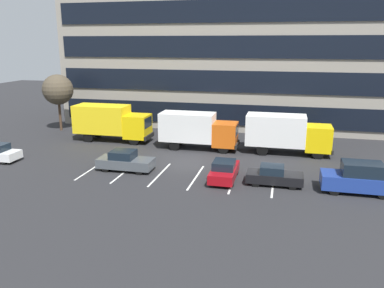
{
  "coord_description": "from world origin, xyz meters",
  "views": [
    {
      "loc": [
        7.44,
        -29.23,
        9.68
      ],
      "look_at": [
        0.1,
        1.26,
        1.4
      ],
      "focal_mm": 36.22,
      "sensor_mm": 36.0,
      "label": 1
    }
  ],
  "objects_px": {
    "sedan_charcoal": "(125,161)",
    "sedan_maroon": "(224,171)",
    "box_truck_yellow": "(286,132)",
    "suv_navy": "(359,178)",
    "sedan_black": "(274,176)",
    "bare_tree": "(58,90)",
    "box_truck_yellow_all": "(111,121)",
    "box_truck_orange": "(197,129)"
  },
  "relations": [
    {
      "from": "box_truck_yellow",
      "to": "sedan_charcoal",
      "type": "height_order",
      "value": "box_truck_yellow"
    },
    {
      "from": "suv_navy",
      "to": "sedan_maroon",
      "type": "bearing_deg",
      "value": 177.68
    },
    {
      "from": "suv_navy",
      "to": "sedan_maroon",
      "type": "relative_size",
      "value": 1.12
    },
    {
      "from": "suv_navy",
      "to": "sedan_maroon",
      "type": "distance_m",
      "value": 9.0
    },
    {
      "from": "box_truck_yellow",
      "to": "suv_navy",
      "type": "height_order",
      "value": "box_truck_yellow"
    },
    {
      "from": "box_truck_yellow_all",
      "to": "sedan_charcoal",
      "type": "bearing_deg",
      "value": -59.07
    },
    {
      "from": "box_truck_yellow",
      "to": "sedan_black",
      "type": "xyz_separation_m",
      "value": [
        -0.74,
        -8.2,
        -1.3
      ]
    },
    {
      "from": "box_truck_orange",
      "to": "sedan_maroon",
      "type": "bearing_deg",
      "value": -64.06
    },
    {
      "from": "box_truck_yellow_all",
      "to": "sedan_black",
      "type": "relative_size",
      "value": 1.99
    },
    {
      "from": "sedan_maroon",
      "to": "suv_navy",
      "type": "bearing_deg",
      "value": -2.32
    },
    {
      "from": "sedan_black",
      "to": "bare_tree",
      "type": "distance_m",
      "value": 27.16
    },
    {
      "from": "box_truck_yellow",
      "to": "sedan_black",
      "type": "relative_size",
      "value": 1.93
    },
    {
      "from": "box_truck_orange",
      "to": "sedan_black",
      "type": "bearing_deg",
      "value": -47.4
    },
    {
      "from": "box_truck_orange",
      "to": "sedan_charcoal",
      "type": "relative_size",
      "value": 1.67
    },
    {
      "from": "box_truck_orange",
      "to": "bare_tree",
      "type": "height_order",
      "value": "bare_tree"
    },
    {
      "from": "sedan_charcoal",
      "to": "box_truck_orange",
      "type": "bearing_deg",
      "value": 61.27
    },
    {
      "from": "box_truck_orange",
      "to": "sedan_black",
      "type": "distance_m",
      "value": 10.86
    },
    {
      "from": "box_truck_yellow_all",
      "to": "bare_tree",
      "type": "distance_m",
      "value": 8.65
    },
    {
      "from": "suv_navy",
      "to": "sedan_black",
      "type": "distance_m",
      "value": 5.47
    },
    {
      "from": "box_truck_orange",
      "to": "suv_navy",
      "type": "bearing_deg",
      "value": -32.48
    },
    {
      "from": "box_truck_yellow",
      "to": "bare_tree",
      "type": "xyz_separation_m",
      "value": [
        -24.77,
        3.82,
        2.62
      ]
    },
    {
      "from": "sedan_maroon",
      "to": "box_truck_orange",
      "type": "bearing_deg",
      "value": 115.94
    },
    {
      "from": "box_truck_yellow_all",
      "to": "sedan_maroon",
      "type": "height_order",
      "value": "box_truck_yellow_all"
    },
    {
      "from": "sedan_charcoal",
      "to": "sedan_maroon",
      "type": "distance_m",
      "value": 7.83
    },
    {
      "from": "box_truck_yellow",
      "to": "sedan_charcoal",
      "type": "relative_size",
      "value": 1.72
    },
    {
      "from": "suv_navy",
      "to": "box_truck_yellow_all",
      "type": "bearing_deg",
      "value": 157.35
    },
    {
      "from": "box_truck_yellow_all",
      "to": "sedan_black",
      "type": "xyz_separation_m",
      "value": [
        16.37,
        -8.93,
        -1.36
      ]
    },
    {
      "from": "box_truck_yellow_all",
      "to": "box_truck_orange",
      "type": "distance_m",
      "value": 9.12
    },
    {
      "from": "box_truck_orange",
      "to": "bare_tree",
      "type": "distance_m",
      "value": 17.43
    },
    {
      "from": "box_truck_yellow",
      "to": "box_truck_yellow_all",
      "type": "height_order",
      "value": "box_truck_yellow_all"
    },
    {
      "from": "sedan_maroon",
      "to": "bare_tree",
      "type": "relative_size",
      "value": 0.66
    },
    {
      "from": "box_truck_yellow_all",
      "to": "sedan_maroon",
      "type": "xyz_separation_m",
      "value": [
        12.84,
        -8.74,
        -1.32
      ]
    },
    {
      "from": "box_truck_yellow_all",
      "to": "box_truck_orange",
      "type": "bearing_deg",
      "value": -6.21
    },
    {
      "from": "box_truck_yellow",
      "to": "sedan_black",
      "type": "distance_m",
      "value": 8.34
    },
    {
      "from": "bare_tree",
      "to": "suv_navy",
      "type": "bearing_deg",
      "value": -22.48
    },
    {
      "from": "box_truck_orange",
      "to": "sedan_black",
      "type": "xyz_separation_m",
      "value": [
        7.3,
        -7.94,
        -1.24
      ]
    },
    {
      "from": "sedan_black",
      "to": "suv_navy",
      "type": "bearing_deg",
      "value": -1.89
    },
    {
      "from": "sedan_black",
      "to": "box_truck_yellow",
      "type": "bearing_deg",
      "value": 84.88
    },
    {
      "from": "suv_navy",
      "to": "sedan_black",
      "type": "bearing_deg",
      "value": 178.11
    },
    {
      "from": "suv_navy",
      "to": "sedan_charcoal",
      "type": "bearing_deg",
      "value": 177.5
    },
    {
      "from": "suv_navy",
      "to": "sedan_maroon",
      "type": "xyz_separation_m",
      "value": [
        -8.99,
        0.36,
        -0.31
      ]
    },
    {
      "from": "box_truck_yellow_all",
      "to": "suv_navy",
      "type": "bearing_deg",
      "value": -22.65
    }
  ]
}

